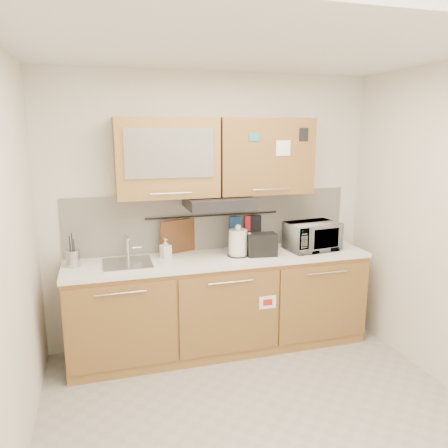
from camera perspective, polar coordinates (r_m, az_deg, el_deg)
floor at (r=3.46m, az=5.52°, el=-24.63°), size 3.20×3.20×0.00m
ceiling at (r=2.82m, az=6.68°, el=22.90°), size 3.20×3.20×0.00m
wall_back at (r=4.27m, az=-1.58°, el=1.77°), size 3.20×0.00×3.20m
wall_left at (r=2.73m, az=-27.00°, el=-5.61°), size 0.00×3.00×3.00m
base_cabinet at (r=4.24m, az=-0.43°, el=-10.93°), size 2.80×0.64×0.88m
countertop at (r=4.07m, az=-0.43°, el=-4.53°), size 2.82×0.62×0.04m
backsplash at (r=4.28m, az=-1.53°, el=0.43°), size 2.80×0.02×0.56m
upper_cabinets at (r=4.03m, az=-1.04°, el=8.76°), size 1.82×0.37×0.70m
range_hood at (r=4.01m, az=-0.68°, el=2.84°), size 0.60×0.46×0.10m
sink at (r=3.95m, az=-12.49°, el=-5.01°), size 0.42×0.40×0.26m
utensil_rail at (r=4.23m, az=-1.40°, el=1.12°), size 1.30×0.02×0.02m
utensil_crock at (r=3.97m, az=-19.11°, el=-4.22°), size 0.15×0.15×0.29m
kettle at (r=4.06m, az=1.84°, el=-2.53°), size 0.22×0.20×0.30m
toaster at (r=4.09m, az=4.92°, el=-2.66°), size 0.29×0.20×0.21m
microwave at (r=4.35m, az=11.43°, el=-1.56°), size 0.53×0.40×0.27m
soap_bottle at (r=4.03m, az=-7.63°, el=-3.17°), size 0.11×0.11×0.18m
cutting_board at (r=4.20m, az=-6.00°, el=-2.50°), size 0.36×0.14×0.46m
oven_mitt at (r=4.30m, az=1.48°, el=-0.23°), size 0.11×0.03×0.19m
dark_pouch at (r=4.37m, az=3.96°, el=-0.28°), size 0.14×0.07×0.22m
pot_holder at (r=4.35m, az=3.57°, el=0.10°), size 0.13×0.03×0.15m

